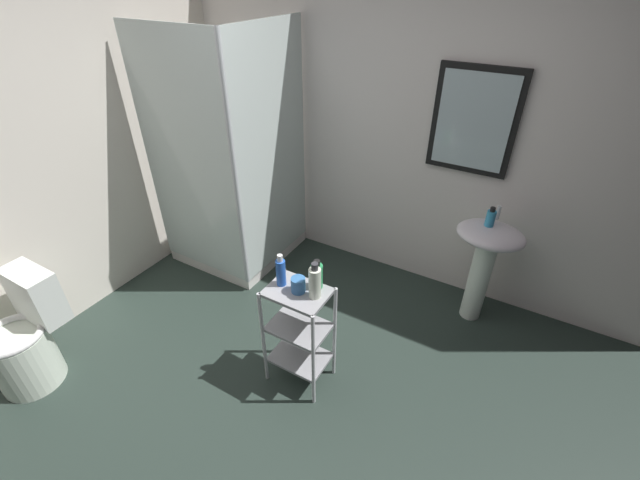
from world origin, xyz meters
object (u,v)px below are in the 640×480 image
Objects in this scene: shower_stall at (237,214)px; rinse_cup at (298,285)px; toilet at (27,341)px; shampoo_bottle_blue at (281,272)px; body_wash_bottle_green at (317,275)px; pedestal_sink at (485,254)px; hand_soap_bottle at (491,218)px; lotion_bottle_white at (315,282)px; storage_cart at (299,329)px.

shower_stall reaches higher than rinse_cup.
toilet is 3.64× the size of shampoo_bottle_blue.
shampoo_bottle_blue reaches higher than body_wash_bottle_green.
rinse_cup is at bearing 29.59° from toilet.
body_wash_bottle_green reaches higher than pedestal_sink.
hand_soap_bottle is 1.34m from lotion_bottle_white.
lotion_bottle_white is (0.11, 0.01, 0.41)m from storage_cart.
shower_stall is 2.06m from pedestal_sink.
hand_soap_bottle is (-0.03, 0.00, 0.29)m from pedestal_sink.
body_wash_bottle_green is (0.19, 0.08, -0.01)m from shampoo_bottle_blue.
storage_cart is at bearing 29.62° from toilet.
body_wash_bottle_green is (1.27, -0.78, 0.36)m from shower_stall.
rinse_cup is at bearing -125.78° from pedestal_sink.
shower_stall is 2.70× the size of storage_cart.
lotion_bottle_white is (1.30, -0.86, 0.38)m from shower_stall.
body_wash_bottle_green is (-0.76, -1.07, 0.24)m from pedestal_sink.
lotion_bottle_white is (-0.73, -1.15, 0.26)m from pedestal_sink.
hand_soap_bottle reaches higher than pedestal_sink.
hand_soap_bottle is 0.75× the size of body_wash_bottle_green.
rinse_cup is at bearing -129.49° from body_wash_bottle_green.
shampoo_bottle_blue is 1.11× the size of body_wash_bottle_green.
storage_cart is 0.41m from shampoo_bottle_blue.
lotion_bottle_white is 0.12m from rinse_cup.
shampoo_bottle_blue is (-0.92, -1.15, -0.04)m from hand_soap_bottle.
hand_soap_bottle is 0.61× the size of lotion_bottle_white.
hand_soap_bottle is 1.41m from rinse_cup.
hand_soap_bottle reaches higher than body_wash_bottle_green.
storage_cart is 0.40m from body_wash_bottle_green.
shower_stall reaches higher than toilet.
shower_stall is at bearing 143.95° from storage_cart.
shower_stall is 2.06m from hand_soap_bottle.
pedestal_sink is 1.07× the size of toilet.
hand_soap_bottle is at bearing 51.37° from shampoo_bottle_blue.
pedestal_sink reaches higher than storage_cart.
lotion_bottle_white is 0.22m from shampoo_bottle_blue.
body_wash_bottle_green is at bearing -125.46° from pedestal_sink.
storage_cart is at bearing -36.05° from shower_stall.
lotion_bottle_white is at bearing -121.35° from hand_soap_bottle.
rinse_cup is (-0.83, -1.15, 0.21)m from pedestal_sink.
shampoo_bottle_blue is (1.08, -0.86, 0.37)m from shower_stall.
lotion_bottle_white is (1.61, 0.87, 0.53)m from toilet.
storage_cart is at bearing -130.89° from body_wash_bottle_green.
shampoo_bottle_blue is (-0.22, -0.01, -0.01)m from lotion_bottle_white.
pedestal_sink is 1.51m from shampoo_bottle_blue.
rinse_cup is at bearing 21.97° from storage_cart.
toilet is 4.05× the size of body_wash_bottle_green.
shower_stall is at bearing 79.92° from toilet.
shower_stall reaches higher than body_wash_bottle_green.
shower_stall reaches higher than hand_soap_bottle.
shampoo_bottle_blue is 0.21m from body_wash_bottle_green.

